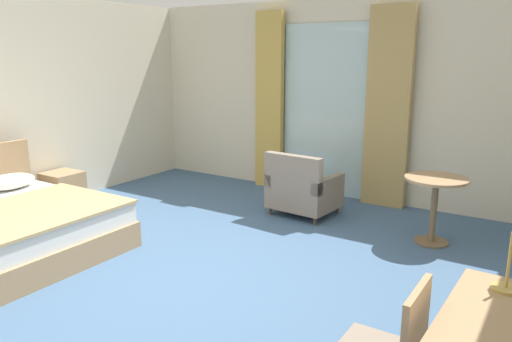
{
  "coord_description": "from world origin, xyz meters",
  "views": [
    {
      "loc": [
        2.88,
        -3.2,
        2.03
      ],
      "look_at": [
        0.63,
        0.27,
        1.05
      ],
      "focal_mm": 34.58,
      "sensor_mm": 36.0,
      "label": 1
    }
  ],
  "objects_px": {
    "round_cafe_table": "(435,195)",
    "armchair_by_window": "(302,190)",
    "bed": "(11,225)",
    "nightstand": "(63,189)"
  },
  "relations": [
    {
      "from": "bed",
      "to": "nightstand",
      "type": "bearing_deg",
      "value": 124.83
    },
    {
      "from": "nightstand",
      "to": "armchair_by_window",
      "type": "relative_size",
      "value": 0.57
    },
    {
      "from": "nightstand",
      "to": "round_cafe_table",
      "type": "height_order",
      "value": "round_cafe_table"
    },
    {
      "from": "armchair_by_window",
      "to": "round_cafe_table",
      "type": "height_order",
      "value": "armchair_by_window"
    },
    {
      "from": "bed",
      "to": "nightstand",
      "type": "relative_size",
      "value": 4.2
    },
    {
      "from": "armchair_by_window",
      "to": "round_cafe_table",
      "type": "relative_size",
      "value": 1.13
    },
    {
      "from": "armchair_by_window",
      "to": "round_cafe_table",
      "type": "distance_m",
      "value": 1.67
    },
    {
      "from": "round_cafe_table",
      "to": "armchair_by_window",
      "type": "bearing_deg",
      "value": 177.07
    },
    {
      "from": "nightstand",
      "to": "round_cafe_table",
      "type": "relative_size",
      "value": 0.64
    },
    {
      "from": "bed",
      "to": "round_cafe_table",
      "type": "distance_m",
      "value": 4.52
    }
  ]
}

